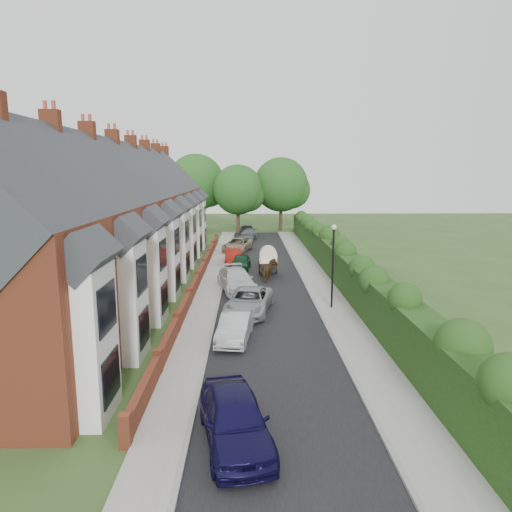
{
  "coord_description": "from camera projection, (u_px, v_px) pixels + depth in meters",
  "views": [
    {
      "loc": [
        -1.66,
        -22.54,
        8.16
      ],
      "look_at": [
        -1.08,
        10.02,
        2.2
      ],
      "focal_mm": 32.0,
      "sensor_mm": 36.0,
      "label": 1
    }
  ],
  "objects": [
    {
      "name": "car_silver_a",
      "position": [
        235.0,
        327.0,
        22.45
      ],
      "size": [
        1.93,
        4.23,
        1.34
      ],
      "primitive_type": "imported",
      "rotation": [
        0.0,
        0.0,
        -0.13
      ],
      "color": "#AAAAAF",
      "rests_on": "ground"
    },
    {
      "name": "ground",
      "position": [
        280.0,
        332.0,
        23.67
      ],
      "size": [
        140.0,
        140.0,
        0.0
      ],
      "primitive_type": "plane",
      "color": "#2D4C1E",
      "rests_on": "ground"
    },
    {
      "name": "hedge",
      "position": [
        342.0,
        261.0,
        34.29
      ],
      "size": [
        2.1,
        58.0,
        2.85
      ],
      "color": "#153410",
      "rests_on": "ground"
    },
    {
      "name": "tree_far_back",
      "position": [
        199.0,
        184.0,
        64.69
      ],
      "size": [
        8.4,
        8.0,
        10.82
      ],
      "color": "#332316",
      "rests_on": "ground"
    },
    {
      "name": "kerb_house_side",
      "position": [
        223.0,
        282.0,
        34.41
      ],
      "size": [
        0.18,
        58.0,
        0.13
      ],
      "primitive_type": "cube",
      "color": "gray",
      "rests_on": "ground"
    },
    {
      "name": "lamppost",
      "position": [
        333.0,
        256.0,
        27.07
      ],
      "size": [
        0.32,
        0.32,
        5.16
      ],
      "color": "black",
      "rests_on": "ground"
    },
    {
      "name": "pavement_house_side",
      "position": [
        212.0,
        282.0,
        34.4
      ],
      "size": [
        1.7,
        58.0,
        0.12
      ],
      "primitive_type": "cube",
      "color": "#9B9793",
      "rests_on": "ground"
    },
    {
      "name": "car_red",
      "position": [
        233.0,
        256.0,
        41.39
      ],
      "size": [
        1.53,
        4.16,
        1.36
      ],
      "primitive_type": "imported",
      "rotation": [
        0.0,
        0.0,
        0.02
      ],
      "color": "maroon",
      "rests_on": "ground"
    },
    {
      "name": "car_black",
      "position": [
        247.0,
        231.0,
        58.81
      ],
      "size": [
        2.23,
        4.73,
        1.56
      ],
      "primitive_type": "imported",
      "rotation": [
        0.0,
        0.0,
        0.09
      ],
      "color": "black",
      "rests_on": "ground"
    },
    {
      "name": "car_silver_b",
      "position": [
        249.0,
        301.0,
        26.84
      ],
      "size": [
        3.23,
        5.48,
        1.43
      ],
      "primitive_type": "imported",
      "rotation": [
        0.0,
        0.0,
        -0.18
      ],
      "color": "#979A9E",
      "rests_on": "ground"
    },
    {
      "name": "terrace_row",
      "position": [
        119.0,
        225.0,
        32.49
      ],
      "size": [
        9.05,
        40.5,
        11.5
      ],
      "color": "#9B4227",
      "rests_on": "ground"
    },
    {
      "name": "car_white",
      "position": [
        236.0,
        280.0,
        31.92
      ],
      "size": [
        3.27,
        5.58,
        1.52
      ],
      "primitive_type": "imported",
      "rotation": [
        0.0,
        0.0,
        0.23
      ],
      "color": "silver",
      "rests_on": "ground"
    },
    {
      "name": "garden_wall_row",
      "position": [
        198.0,
        280.0,
        33.33
      ],
      "size": [
        0.35,
        40.35,
        1.1
      ],
      "color": "brown",
      "rests_on": "ground"
    },
    {
      "name": "car_green",
      "position": [
        241.0,
        262.0,
        38.9
      ],
      "size": [
        1.84,
        3.86,
        1.27
      ],
      "primitive_type": "imported",
      "rotation": [
        0.0,
        0.0,
        -0.09
      ],
      "color": "#10381D",
      "rests_on": "ground"
    },
    {
      "name": "pavement_hedge_side",
      "position": [
        317.0,
        281.0,
        34.54
      ],
      "size": [
        2.2,
        58.0,
        0.12
      ],
      "primitive_type": "cube",
      "color": "#9B9793",
      "rests_on": "ground"
    },
    {
      "name": "horse_cart",
      "position": [
        268.0,
        259.0,
        36.59
      ],
      "size": [
        1.49,
        3.29,
        2.37
      ],
      "color": "black",
      "rests_on": "ground"
    },
    {
      "name": "kerb_hedge_side",
      "position": [
        304.0,
        281.0,
        34.52
      ],
      "size": [
        0.18,
        58.0,
        0.13
      ],
      "primitive_type": "cube",
      "color": "gray",
      "rests_on": "ground"
    },
    {
      "name": "car_grey",
      "position": [
        248.0,
        235.0,
        55.98
      ],
      "size": [
        2.53,
        4.68,
        1.29
      ],
      "primitive_type": "imported",
      "rotation": [
        0.0,
        0.0,
        -0.17
      ],
      "color": "slate",
      "rests_on": "ground"
    },
    {
      "name": "car_navy",
      "position": [
        235.0,
        418.0,
        13.85
      ],
      "size": [
        2.77,
        4.98,
        1.6
      ],
      "primitive_type": "imported",
      "rotation": [
        0.0,
        0.0,
        0.2
      ],
      "color": "#0F0B34",
      "rests_on": "ground"
    },
    {
      "name": "tree_far_right",
      "position": [
        284.0,
        186.0,
        63.98
      ],
      "size": [
        7.98,
        7.6,
        10.31
      ],
      "color": "#332316",
      "rests_on": "ground"
    },
    {
      "name": "horse",
      "position": [
        269.0,
        271.0,
        34.59
      ],
      "size": [
        1.42,
        2.14,
        1.66
      ],
      "primitive_type": "imported",
      "rotation": [
        0.0,
        0.0,
        2.85
      ],
      "color": "#452F19",
      "rests_on": "ground"
    },
    {
      "name": "car_beige",
      "position": [
        238.0,
        245.0,
        47.76
      ],
      "size": [
        3.53,
        5.55,
        1.43
      ],
      "primitive_type": "imported",
      "rotation": [
        0.0,
        0.0,
        -0.24
      ],
      "color": "tan",
      "rests_on": "ground"
    },
    {
      "name": "road",
      "position": [
        263.0,
        282.0,
        34.48
      ],
      "size": [
        6.0,
        58.0,
        0.02
      ],
      "primitive_type": "cube",
      "color": "black",
      "rests_on": "ground"
    },
    {
      "name": "tree_far_left",
      "position": [
        240.0,
        191.0,
        62.01
      ],
      "size": [
        7.14,
        6.8,
        9.29
      ],
      "color": "#332316",
      "rests_on": "ground"
    }
  ]
}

